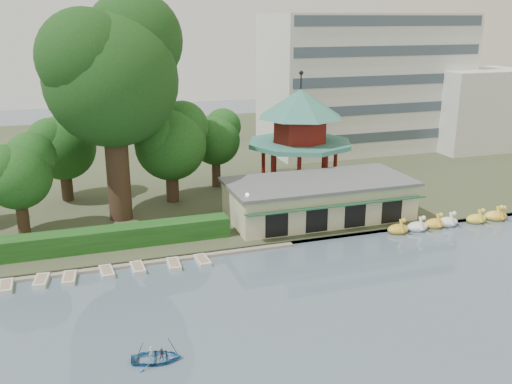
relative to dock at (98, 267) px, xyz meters
name	(u,v)px	position (x,y,z in m)	size (l,w,h in m)	color
ground_plane	(318,354)	(12.00, -17.20, -0.12)	(220.00, 220.00, 0.00)	slate
shore	(168,160)	(12.00, 34.80, 0.08)	(220.00, 70.00, 0.40)	#424930
embankment	(237,248)	(12.00, 0.10, 0.03)	(220.00, 0.60, 0.30)	gray
dock	(98,267)	(0.00, 0.00, 0.00)	(34.00, 1.60, 0.24)	gray
boathouse	(319,199)	(22.00, 4.77, 2.25)	(18.60, 9.39, 3.90)	beige
pavilion	(300,129)	(24.00, 14.80, 7.36)	(12.40, 12.40, 13.50)	beige
office_building	(383,87)	(44.67, 31.80, 9.61)	(38.00, 18.00, 20.00)	silver
hedge	(58,244)	(-3.00, 3.30, 1.18)	(30.00, 2.00, 1.80)	#1F521A
lamp_post	(247,207)	(13.50, 1.80, 3.22)	(0.36, 0.36, 4.28)	black
big_tree	(112,68)	(3.17, 11.00, 15.15)	(13.88, 12.93, 22.02)	#3A281C
small_trees	(85,153)	(0.10, 14.64, 6.43)	(39.33, 16.72, 10.83)	#3A281C
swan_boats	(453,221)	(34.20, -0.66, 0.28)	(13.80, 2.07, 1.92)	yellow
moored_rowboats	(56,279)	(-3.27, -1.47, 0.06)	(24.46, 2.66, 0.36)	silver
rowboat_with_passengers	(157,355)	(2.50, -14.80, 0.32)	(4.68, 3.67, 2.01)	#2B69A4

